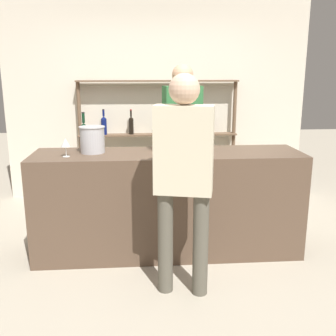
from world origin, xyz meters
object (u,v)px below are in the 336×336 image
(counter_bottle_1, at_px, (157,137))
(counter_bottle_3, at_px, (206,138))
(cork_jar, at_px, (173,147))
(counter_bottle_2, at_px, (84,135))
(server_behind_counter, at_px, (182,130))
(counter_bottle_0, at_px, (199,139))
(ice_bucket, at_px, (92,140))
(customer_center, at_px, (184,169))
(wine_glass, at_px, (65,143))

(counter_bottle_1, bearing_deg, counter_bottle_3, 1.35)
(cork_jar, bearing_deg, counter_bottle_3, 32.55)
(counter_bottle_2, bearing_deg, server_behind_counter, 31.60)
(counter_bottle_3, distance_m, server_behind_counter, 0.72)
(counter_bottle_1, distance_m, server_behind_counter, 0.79)
(counter_bottle_0, relative_size, counter_bottle_1, 1.12)
(counter_bottle_0, distance_m, ice_bucket, 1.00)
(counter_bottle_0, relative_size, counter_bottle_2, 1.02)
(counter_bottle_0, distance_m, server_behind_counter, 0.94)
(ice_bucket, distance_m, customer_center, 1.12)
(ice_bucket, bearing_deg, counter_bottle_0, -8.80)
(counter_bottle_2, xyz_separation_m, counter_bottle_3, (1.18, -0.07, -0.02))
(ice_bucket, bearing_deg, cork_jar, -11.21)
(counter_bottle_3, height_order, ice_bucket, counter_bottle_3)
(server_behind_counter, bearing_deg, wine_glass, -62.62)
(counter_bottle_3, distance_m, cork_jar, 0.42)
(wine_glass, bearing_deg, ice_bucket, 37.27)
(wine_glass, bearing_deg, customer_center, -33.41)
(counter_bottle_3, relative_size, customer_center, 0.18)
(counter_bottle_0, bearing_deg, wine_glass, -179.34)
(counter_bottle_2, relative_size, counter_bottle_3, 1.20)
(customer_center, bearing_deg, counter_bottle_3, -6.52)
(ice_bucket, xyz_separation_m, cork_jar, (0.74, -0.15, -0.06))
(counter_bottle_0, height_order, ice_bucket, counter_bottle_0)
(ice_bucket, bearing_deg, wine_glass, -142.73)
(wine_glass, bearing_deg, cork_jar, 1.16)
(counter_bottle_2, relative_size, customer_center, 0.21)
(customer_center, bearing_deg, cork_jar, 15.51)
(counter_bottle_3, xyz_separation_m, wine_glass, (-1.31, -0.24, 0.01))
(counter_bottle_3, distance_m, customer_center, 0.95)
(counter_bottle_1, distance_m, cork_jar, 0.26)
(counter_bottle_1, xyz_separation_m, wine_glass, (-0.82, -0.23, -0.00))
(cork_jar, bearing_deg, customer_center, -87.99)
(cork_jar, relative_size, server_behind_counter, 0.07)
(counter_bottle_1, height_order, customer_center, customer_center)
(counter_bottle_2, bearing_deg, customer_center, -48.32)
(server_behind_counter, bearing_deg, counter_bottle_3, 0.37)
(counter_bottle_1, relative_size, counter_bottle_2, 0.91)
(cork_jar, relative_size, customer_center, 0.08)
(counter_bottle_1, relative_size, ice_bucket, 1.34)
(counter_bottle_2, height_order, customer_center, customer_center)
(counter_bottle_3, bearing_deg, counter_bottle_0, -114.47)
(counter_bottle_2, distance_m, counter_bottle_3, 1.18)
(counter_bottle_0, distance_m, customer_center, 0.71)
(wine_glass, distance_m, customer_center, 1.18)
(counter_bottle_0, xyz_separation_m, customer_center, (-0.22, -0.66, -0.12))
(ice_bucket, bearing_deg, counter_bottle_2, 122.11)
(wine_glass, xyz_separation_m, ice_bucket, (0.22, 0.17, -0.00))
(counter_bottle_0, xyz_separation_m, wine_glass, (-1.20, -0.01, -0.02))
(counter_bottle_2, distance_m, cork_jar, 0.89)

